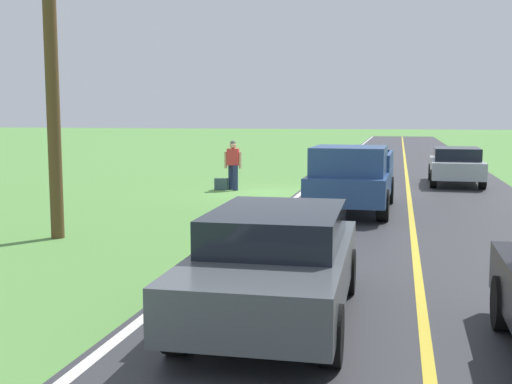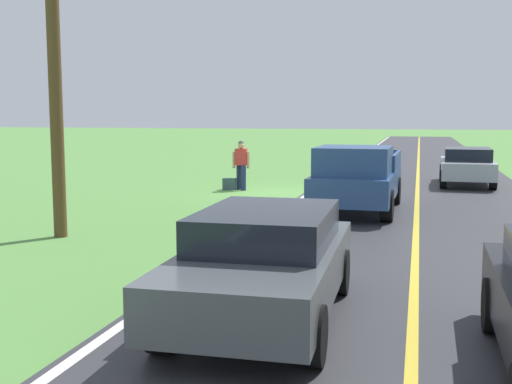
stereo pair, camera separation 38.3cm
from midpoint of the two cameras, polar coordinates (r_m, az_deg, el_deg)
ground_plane at (r=21.50m, az=0.66°, el=-0.10°), size 200.00×200.00×0.00m
road_surface at (r=21.04m, az=13.05°, el=-0.43°), size 7.45×120.00×0.00m
lane_edge_line at (r=21.31m, az=3.48°, el=-0.17°), size 0.16×117.60×0.00m
lane_centre_line at (r=21.04m, az=13.05°, el=-0.43°), size 0.14×117.60×0.00m
hitchhiker_walking at (r=22.36m, az=-2.54°, el=2.68°), size 0.62×0.51×1.75m
suitcase_carried at (r=22.45m, az=-3.62°, el=0.71°), size 0.47×0.22×0.41m
pickup_truck_passing at (r=17.49m, az=8.01°, el=1.40°), size 2.20×5.45×1.82m
sedan_ahead_same_lane at (r=8.25m, az=0.41°, el=-6.20°), size 2.00×4.44×1.41m
sedan_near_oncoming at (r=25.25m, az=17.07°, el=2.36°), size 2.01×4.44×1.41m
utility_pole_roadside at (r=14.25m, az=-18.67°, el=12.36°), size 0.28×0.28×8.14m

